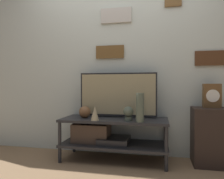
% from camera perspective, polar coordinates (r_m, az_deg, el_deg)
% --- Properties ---
extents(ground_plane, '(12.00, 12.00, 0.00)m').
position_cam_1_polar(ground_plane, '(2.52, -0.85, -20.05)').
color(ground_plane, '#846647').
extents(wall_back, '(6.40, 0.08, 2.70)m').
position_cam_1_polar(wall_back, '(2.96, 1.82, 9.71)').
color(wall_back, beige).
rests_on(wall_back, ground_plane).
extents(media_console, '(1.28, 0.50, 0.51)m').
position_cam_1_polar(media_console, '(2.72, -1.58, -11.41)').
color(media_console, '#232326').
rests_on(media_console, ground_plane).
extents(television, '(0.97, 0.05, 0.56)m').
position_cam_1_polar(television, '(2.74, 1.52, -1.29)').
color(television, black).
rests_on(television, media_console).
extents(vase_slim_bronze, '(0.10, 0.10, 0.17)m').
position_cam_1_polar(vase_slim_bronze, '(2.51, -4.51, -6.20)').
color(vase_slim_bronze, tan).
rests_on(vase_slim_bronze, media_console).
extents(vase_round_glass, '(0.15, 0.15, 0.15)m').
position_cam_1_polar(vase_round_glass, '(2.73, -7.12, -5.83)').
color(vase_round_glass, brown).
rests_on(vase_round_glass, media_console).
extents(vase_tall_ceramic, '(0.09, 0.09, 0.32)m').
position_cam_1_polar(vase_tall_ceramic, '(2.40, 7.31, -4.72)').
color(vase_tall_ceramic, '#4C5647').
rests_on(vase_tall_ceramic, media_console).
extents(decorative_bust, '(0.12, 0.12, 0.16)m').
position_cam_1_polar(decorative_bust, '(2.50, 4.30, -6.10)').
color(decorative_bust, '#4C5647').
rests_on(decorative_bust, media_console).
extents(side_table, '(0.38, 0.35, 0.65)m').
position_cam_1_polar(side_table, '(2.78, 24.17, -11.11)').
color(side_table, black).
rests_on(side_table, ground_plane).
extents(mantel_clock, '(0.19, 0.11, 0.27)m').
position_cam_1_polar(mantel_clock, '(2.77, 24.61, -1.46)').
color(mantel_clock, brown).
rests_on(mantel_clock, side_table).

